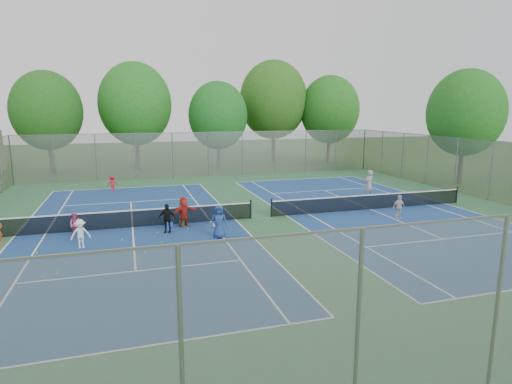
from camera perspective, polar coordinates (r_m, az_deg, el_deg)
ground at (r=24.20m, az=0.69°, el=-3.46°), size 120.00×120.00×0.00m
court_pad at (r=24.20m, az=0.69°, el=-3.44°), size 32.00×32.00×0.01m
court_left at (r=23.14m, az=-16.13°, el=-4.53°), size 10.97×23.77×0.01m
court_right at (r=27.08m, az=14.97°, el=-2.24°), size 10.97×23.77×0.01m
net_left at (r=23.03m, az=-16.19°, el=-3.48°), size 12.87×0.10×0.91m
net_right at (r=26.99m, az=15.02°, el=-1.33°), size 12.87×0.10×0.91m
fence_north at (r=39.20m, az=-6.39°, el=5.02°), size 32.00×0.10×4.00m
fence_south at (r=10.32m, az=29.39°, el=-13.55°), size 32.00×0.10×4.00m
fence_east at (r=32.37m, az=28.85°, el=2.46°), size 0.10×32.00×4.00m
tree_nw at (r=44.88m, az=-26.13°, el=9.71°), size 6.40×6.40×9.58m
tree_nl at (r=45.36m, az=-15.80°, el=11.23°), size 7.20×7.20×10.69m
tree_nc at (r=44.29m, az=-5.10°, el=10.12°), size 6.00×6.00×8.85m
tree_nr at (r=49.06m, az=2.34°, el=12.16°), size 7.60×7.60×11.42m
tree_ne at (r=49.53m, az=9.79°, el=10.76°), size 6.60×6.60×9.77m
tree_side_e at (r=38.51m, az=26.15°, el=9.45°), size 6.00×6.00×9.20m
ball_crate at (r=22.67m, az=-11.55°, el=-4.32°), size 0.39×0.39×0.28m
ball_hopper at (r=22.81m, az=-9.84°, el=-3.84°), size 0.32×0.32×0.53m
student_b at (r=22.24m, az=-22.93°, el=-4.04°), size 0.72×0.65×1.21m
student_c at (r=20.40m, az=-22.36°, el=-5.17°), size 0.91×0.62×1.30m
student_d at (r=21.63m, az=-11.79°, el=-3.46°), size 0.92×0.60×1.46m
student_e at (r=20.33m, az=-4.96°, el=-3.98°), size 0.88×0.67×1.60m
student_f at (r=22.53m, az=-9.59°, el=-2.64°), size 1.50×1.12×1.58m
child_far_baseline at (r=33.37m, az=-18.60°, el=1.07°), size 0.87×0.60×1.24m
instructor at (r=29.87m, az=14.81°, el=0.93°), size 0.84×0.68×2.01m
teen_court_b at (r=25.02m, az=18.51°, el=-1.93°), size 0.85×0.44×1.38m
tennis_ball_0 at (r=21.70m, az=-13.01°, el=-5.36°), size 0.07×0.07×0.07m
tennis_ball_1 at (r=20.11m, az=-12.47°, el=-6.65°), size 0.07×0.07×0.07m
tennis_ball_2 at (r=20.50m, az=-27.18°, el=-7.30°), size 0.07×0.07×0.07m
tennis_ball_3 at (r=18.87m, az=-14.62°, el=-7.93°), size 0.07×0.07×0.07m
tennis_ball_4 at (r=17.54m, az=-26.51°, el=-10.23°), size 0.07×0.07×0.07m
tennis_ball_5 at (r=21.70m, az=-11.51°, el=-5.30°), size 0.07×0.07×0.07m
tennis_ball_6 at (r=17.82m, az=-25.00°, el=-9.77°), size 0.07×0.07×0.07m
tennis_ball_7 at (r=16.59m, az=-10.31°, el=-10.41°), size 0.07×0.07×0.07m
tennis_ball_8 at (r=18.33m, az=-10.71°, el=-8.33°), size 0.07×0.07×0.07m
tennis_ball_9 at (r=22.17m, az=-9.04°, el=-4.86°), size 0.07×0.07×0.07m
tennis_ball_10 at (r=20.98m, az=-17.41°, el=-6.15°), size 0.07×0.07×0.07m
tennis_ball_11 at (r=18.51m, az=-16.04°, el=-8.38°), size 0.07×0.07×0.07m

